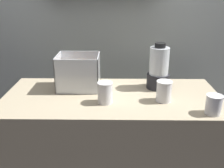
# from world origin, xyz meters

# --- Properties ---
(counter) EXTENTS (1.40, 0.64, 0.90)m
(counter) POSITION_xyz_m (0.00, 0.00, 0.45)
(counter) COLOR tan
(counter) RESTS_ON ground_plane
(back_wall_unit) EXTENTS (2.60, 0.24, 2.50)m
(back_wall_unit) POSITION_xyz_m (-0.00, 0.77, 1.26)
(back_wall_unit) COLOR silver
(back_wall_unit) RESTS_ON ground_plane
(carrot_display_bin) EXTENTS (0.28, 0.23, 0.23)m
(carrot_display_bin) POSITION_xyz_m (-0.23, 0.13, 0.97)
(carrot_display_bin) COLOR white
(carrot_display_bin) RESTS_ON counter
(blender_pitcher) EXTENTS (0.15, 0.15, 0.31)m
(blender_pitcher) POSITION_xyz_m (0.31, 0.14, 1.03)
(blender_pitcher) COLOR black
(blender_pitcher) RESTS_ON counter
(juice_cup_mango_far_left) EXTENTS (0.09, 0.09, 0.13)m
(juice_cup_mango_far_left) POSITION_xyz_m (-0.04, -0.11, 0.96)
(juice_cup_mango_far_left) COLOR white
(juice_cup_mango_far_left) RESTS_ON counter
(juice_cup_carrot_left) EXTENTS (0.10, 0.10, 0.13)m
(juice_cup_carrot_left) POSITION_xyz_m (0.32, -0.08, 0.96)
(juice_cup_carrot_left) COLOR white
(juice_cup_carrot_left) RESTS_ON counter
(juice_cup_mango_middle) EXTENTS (0.09, 0.09, 0.11)m
(juice_cup_mango_middle) POSITION_xyz_m (0.56, -0.24, 0.95)
(juice_cup_mango_middle) COLOR white
(juice_cup_mango_middle) RESTS_ON counter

